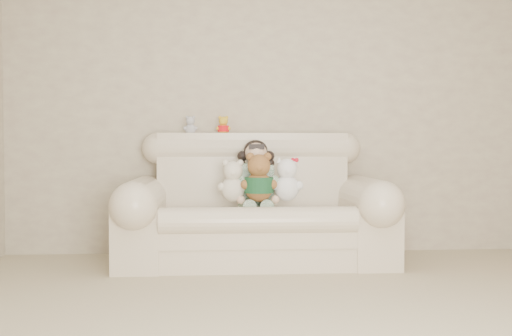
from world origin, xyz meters
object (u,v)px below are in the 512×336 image
Objects in this scene: white_cat at (287,175)px; brown_teddy at (259,173)px; seated_child at (256,174)px; cream_teddy at (233,177)px; sofa at (255,198)px.

brown_teddy is at bearing 177.71° from white_cat.
brown_teddy reaches higher than white_cat.
white_cat is (0.22, -0.18, -0.00)m from seated_child.
cream_teddy is (-0.41, -0.01, -0.01)m from white_cat.
seated_child is (0.01, 0.08, 0.18)m from sofa.
sofa reaches higher than cream_teddy.
sofa is 0.25m from brown_teddy.
brown_teddy reaches higher than cream_teddy.
seated_child is at bearing 81.50° from sofa.
sofa is at bearing 142.72° from white_cat.
brown_teddy is (0.02, -0.15, 0.20)m from sofa.
seated_child is 1.29× the size of brown_teddy.
white_cat is at bearing 24.58° from brown_teddy.
cream_teddy is at bearing -144.24° from seated_child.
sofa is 5.67× the size of cream_teddy.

